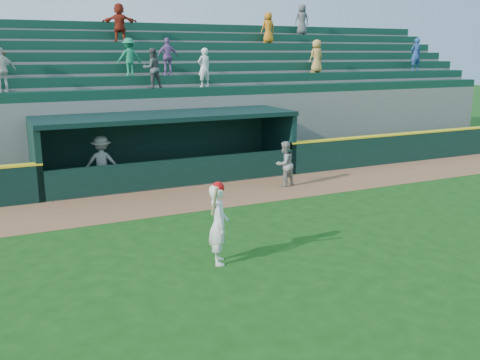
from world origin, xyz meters
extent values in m
plane|color=#144010|center=(0.00, 0.00, 0.00)|extent=(120.00, 120.00, 0.00)
cube|color=brown|center=(0.00, 4.90, 0.01)|extent=(40.00, 3.00, 0.01)
cube|color=black|center=(12.25, 6.55, 0.60)|extent=(15.50, 0.30, 1.20)
cube|color=yellow|center=(12.25, 6.55, 1.23)|extent=(15.50, 0.32, 0.06)
imported|color=gray|center=(3.36, 5.01, 0.80)|extent=(0.93, 0.82, 1.61)
imported|color=gray|center=(-2.49, 7.41, 0.93)|extent=(1.36, 1.05, 1.85)
cube|color=slate|center=(0.00, 7.70, 0.02)|extent=(9.00, 2.60, 0.04)
cube|color=black|center=(-4.60, 7.70, 1.15)|extent=(0.20, 2.60, 2.30)
cube|color=black|center=(4.60, 7.70, 1.15)|extent=(0.20, 2.60, 2.30)
cube|color=black|center=(0.00, 9.00, 1.15)|extent=(9.40, 0.20, 2.30)
cube|color=black|center=(0.00, 7.70, 2.38)|extent=(9.40, 2.80, 0.16)
cube|color=black|center=(0.00, 6.48, 0.50)|extent=(9.00, 0.16, 1.00)
cube|color=brown|center=(0.00, 8.50, 0.25)|extent=(8.40, 0.45, 0.10)
cube|color=slate|center=(0.00, 9.53, 1.46)|extent=(34.00, 0.85, 2.91)
cube|color=#0F3828|center=(0.00, 9.41, 3.09)|extent=(34.00, 0.60, 0.36)
cube|color=slate|center=(0.00, 10.38, 1.68)|extent=(34.00, 0.85, 3.36)
cube|color=#0F3828|center=(0.00, 10.26, 3.54)|extent=(34.00, 0.60, 0.36)
cube|color=slate|center=(0.00, 11.22, 1.91)|extent=(34.00, 0.85, 3.81)
cube|color=#0F3828|center=(0.00, 11.11, 3.99)|extent=(34.00, 0.60, 0.36)
cube|color=slate|center=(0.00, 12.07, 2.13)|extent=(34.00, 0.85, 4.26)
cube|color=#0F3828|center=(0.00, 11.96, 4.44)|extent=(34.00, 0.60, 0.36)
cube|color=slate|center=(0.00, 12.93, 2.35)|extent=(34.00, 0.85, 4.71)
cube|color=#0F3828|center=(0.00, 12.81, 4.89)|extent=(34.00, 0.60, 0.36)
cube|color=slate|center=(0.00, 13.78, 2.58)|extent=(34.00, 0.85, 5.16)
cube|color=#0F3828|center=(0.00, 13.66, 5.34)|extent=(34.00, 0.60, 0.36)
cube|color=slate|center=(0.00, 14.62, 2.80)|extent=(34.00, 0.85, 5.61)
cube|color=#0F3828|center=(0.00, 14.51, 5.79)|extent=(34.00, 0.60, 0.36)
cube|color=slate|center=(0.00, 15.20, 2.80)|extent=(34.50, 0.30, 5.61)
imported|color=orange|center=(6.88, 12.83, 5.80)|extent=(0.72, 0.47, 1.45)
imported|color=silver|center=(-5.29, 9.43, 4.03)|extent=(0.92, 0.45, 1.53)
imported|color=maroon|center=(-0.36, 12.83, 5.87)|extent=(1.55, 0.82, 1.60)
imported|color=navy|center=(14.00, 10.28, 4.53)|extent=(0.62, 0.43, 1.62)
imported|color=#4F4F4F|center=(0.01, 9.43, 4.03)|extent=(0.81, 0.68, 1.52)
imported|color=#1C7E54|center=(-0.66, 10.28, 4.45)|extent=(0.95, 0.56, 1.45)
imported|color=#C69346|center=(8.04, 10.28, 4.46)|extent=(0.78, 0.57, 1.48)
imported|color=#8E5FA3|center=(0.91, 10.28, 4.46)|extent=(0.87, 0.38, 1.48)
imported|color=white|center=(2.15, 9.43, 4.03)|extent=(0.63, 0.48, 1.53)
imported|color=#4F4F4F|center=(9.33, 13.68, 6.28)|extent=(0.81, 0.60, 1.52)
imported|color=white|center=(-1.55, -0.53, 0.91)|extent=(0.61, 0.76, 1.82)
sphere|color=#B90A0A|center=(-1.55, -0.53, 1.75)|extent=(0.27, 0.27, 0.27)
cylinder|color=tan|center=(-1.73, -0.75, 1.52)|extent=(0.16, 0.53, 0.76)
camera|label=1|loc=(-5.98, -10.90, 4.60)|focal=40.00mm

